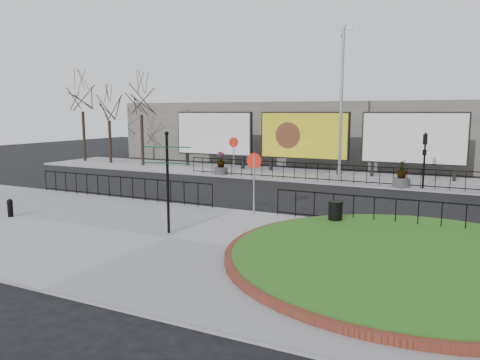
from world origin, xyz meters
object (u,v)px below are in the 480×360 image
Objects in this scene: bollard at (10,207)px; fingerpost_sign at (167,172)px; billboard_mid at (304,136)px; litter_bin at (335,213)px; lamp_post at (341,102)px; planter_a at (221,166)px; planter_c at (401,177)px.

fingerpost_sign is at bearing 6.15° from bollard.
bollard is (-5.81, -18.21, -2.09)m from billboard_mid.
billboard_mid is 6.91× the size of litter_bin.
billboard_mid is 15.29m from litter_bin.
lamp_post is 8.70m from planter_a.
planter_a is at bearing 179.57° from planter_c.
billboard_mid is 8.70× the size of bollard.
planter_a is 11.38m from planter_c.
litter_bin is at bearing -94.84° from planter_c.
litter_bin is 0.60× the size of planter_c.
lamp_post is 6.20× the size of planter_c.
planter_c is (6.88, -3.57, -1.92)m from billboard_mid.
bollard is at bearing -107.70° from billboard_mid.
planter_a is (-5.69, 13.97, -1.50)m from fingerpost_sign.
bollard is 0.48× the size of planter_a.
planter_c is at bearing 85.16° from litter_bin.
planter_c is (5.68, 13.88, -1.53)m from fingerpost_sign.
fingerpost_sign is 4.85× the size of bollard.
fingerpost_sign is 15.08m from planter_c.
fingerpost_sign is at bearing -143.64° from litter_bin.
fingerpost_sign reaches higher than planter_a.
bollard is at bearing -160.03° from litter_bin.
fingerpost_sign is 2.31× the size of planter_a.
lamp_post reaches higher than planter_c.
bollard is at bearing -130.92° from planter_c.
litter_bin is (2.99, -11.94, -4.25)m from lamp_post.
litter_bin is at bearing -66.68° from billboard_mid.
planter_a is (1.31, 14.72, 0.19)m from bollard.
bollard is (-7.01, -0.76, -1.70)m from fingerpost_sign.
bollard is (-8.82, -16.24, -4.32)m from lamp_post.
planter_a is at bearing -168.59° from lamp_post.
litter_bin is 0.60× the size of planter_a.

